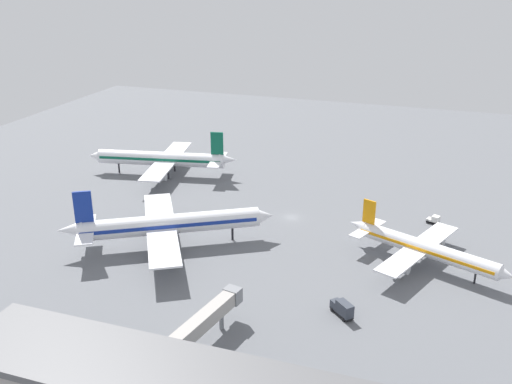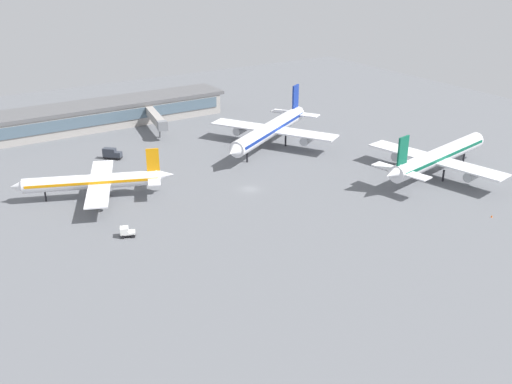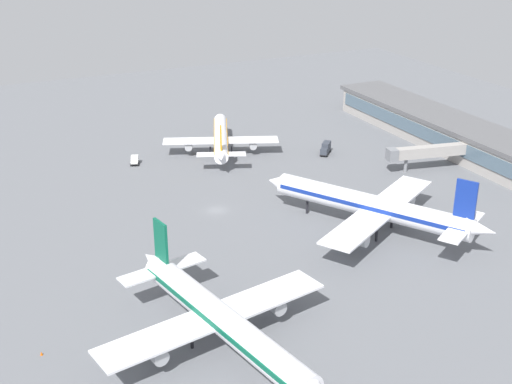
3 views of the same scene
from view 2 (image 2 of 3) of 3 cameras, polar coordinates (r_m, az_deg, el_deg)
The scene contains 9 objects.
ground at distance 155.46m, azimuth -0.61°, elevation 0.29°, with size 288.00×288.00×0.00m, color slate.
terminal_building at distance 216.50m, azimuth -14.84°, elevation 7.27°, with size 92.10×15.93×8.41m.
airplane_at_gate at distance 170.60m, azimuth 17.20°, elevation 3.31°, with size 49.81×40.45×15.25m.
airplane_taxiing at distance 153.89m, azimuth -15.32°, elevation 0.99°, with size 38.49×31.80×12.28m.
airplane_distant at distance 186.64m, azimuth 1.43°, elevation 6.08°, with size 47.40×39.71×16.02m.
baggage_tug at distance 133.19m, azimuth -12.42°, elevation -3.78°, with size 3.67×3.14×2.30m.
catering_truck at distance 182.21m, azimuth -13.77°, elevation 3.63°, with size 5.37×5.23×3.30m.
jet_bridge at distance 204.20m, azimuth -9.65°, elevation 7.04°, with size 7.36×23.20×6.74m.
safety_cone_near_gate at distance 150.12m, azimuth 21.82°, elevation -2.18°, with size 0.44×0.44×0.60m, color #EA590C.
Camera 2 is at (76.04, 121.78, 59.64)m, focal length 41.40 mm.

